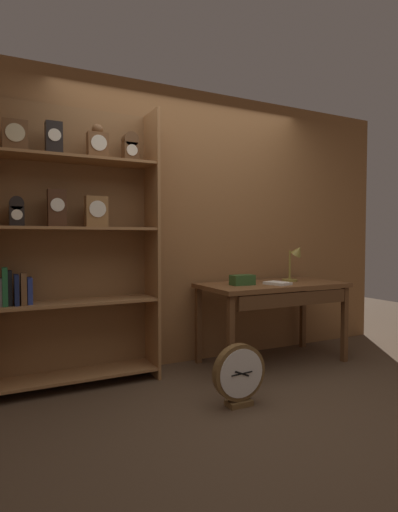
{
  "coord_description": "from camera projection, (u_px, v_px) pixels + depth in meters",
  "views": [
    {
      "loc": [
        -1.67,
        -2.27,
        1.19
      ],
      "look_at": [
        -0.11,
        0.81,
        1.04
      ],
      "focal_mm": 28.82,
      "sensor_mm": 36.0,
      "label": 1
    }
  ],
  "objects": [
    {
      "name": "workbench",
      "position": [
        274.0,
        292.0,
        3.89
      ],
      "size": [
        1.38,
        0.69,
        0.76
      ],
      "color": "brown",
      "rests_on": "ground"
    },
    {
      "name": "desk_lamp",
      "position": [
        295.0,
        260.0,
        4.06
      ],
      "size": [
        0.21,
        0.21,
        0.37
      ],
      "color": "olive",
      "rests_on": "workbench"
    },
    {
      "name": "ground_plane",
      "position": [
        266.0,
        411.0,
        2.83
      ],
      "size": [
        10.0,
        10.0,
        0.0
      ],
      "primitive_type": "plane",
      "color": "#4C3826"
    },
    {
      "name": "back_wood_panel",
      "position": [
        186.0,
        227.0,
        3.94
      ],
      "size": [
        4.8,
        0.05,
        2.6
      ],
      "primitive_type": "cube",
      "color": "brown",
      "rests_on": "ground"
    },
    {
      "name": "round_clock_large",
      "position": [
        239.0,
        374.0,
        2.91
      ],
      "size": [
        0.4,
        0.11,
        0.44
      ],
      "color": "brown",
      "rests_on": "ground"
    },
    {
      "name": "open_repair_manual",
      "position": [
        278.0,
        283.0,
        3.78
      ],
      "size": [
        0.21,
        0.25,
        0.02
      ],
      "primitive_type": "cube",
      "rotation": [
        0.0,
        0.0,
        0.25
      ],
      "color": "silver",
      "rests_on": "workbench"
    },
    {
      "name": "bookshelf",
      "position": [
        72.0,
        240.0,
        3.28
      ],
      "size": [
        1.28,
        0.35,
        2.26
      ],
      "color": "#9E6B3D",
      "rests_on": "ground"
    },
    {
      "name": "toolbox_small",
      "position": [
        242.0,
        280.0,
        3.74
      ],
      "size": [
        0.21,
        0.12,
        0.09
      ],
      "primitive_type": "cube",
      "color": "#2D5123",
      "rests_on": "workbench"
    }
  ]
}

